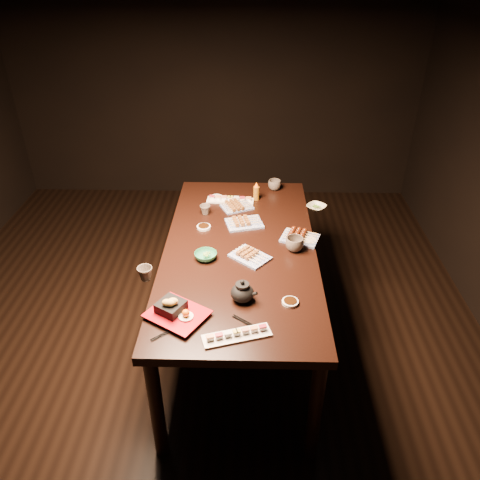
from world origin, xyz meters
name	(u,v)px	position (x,y,z in m)	size (l,w,h in m)	color
ground	(191,364)	(0.00, 0.00, 0.00)	(5.00, 5.00, 0.00)	black
dining_table	(240,296)	(0.31, 0.23, 0.38)	(0.90, 1.80, 0.75)	black
sushi_platter_near	(237,334)	(0.31, -0.52, 0.77)	(0.32, 0.09, 0.04)	white
sushi_platter_far	(230,199)	(0.22, 0.82, 0.77)	(0.33, 0.09, 0.04)	white
yakitori_plate_center	(244,221)	(0.33, 0.50, 0.78)	(0.23, 0.17, 0.06)	#828EB6
yakitori_plate_right	(250,254)	(0.37, 0.12, 0.78)	(0.21, 0.16, 0.05)	#828EB6
yakitori_plate_left	(237,204)	(0.27, 0.73, 0.78)	(0.20, 0.15, 0.05)	#828EB6
tsukune_plate	(300,235)	(0.67, 0.33, 0.78)	(0.22, 0.16, 0.06)	#828EB6
edamame_bowl_green	(206,256)	(0.11, 0.11, 0.77)	(0.13, 0.13, 0.04)	#2A8152
edamame_bowl_cream	(316,207)	(0.82, 0.72, 0.77)	(0.12, 0.12, 0.03)	beige
tempura_tray	(177,309)	(0.02, -0.39, 0.80)	(0.27, 0.22, 0.10)	black
teacup_near_left	(145,274)	(-0.19, -0.10, 0.79)	(0.08, 0.08, 0.08)	#52483F
teacup_mid_right	(295,244)	(0.63, 0.21, 0.79)	(0.11, 0.11, 0.08)	#52483F
teacup_far_left	(205,210)	(0.07, 0.63, 0.78)	(0.07, 0.07, 0.07)	#52483F
teacup_far_right	(274,185)	(0.54, 1.02, 0.79)	(0.09, 0.09, 0.07)	#52483F
teapot	(242,291)	(0.33, -0.26, 0.81)	(0.14, 0.14, 0.12)	black
condiment_bottle	(256,191)	(0.41, 0.86, 0.82)	(0.04, 0.04, 0.13)	brown
sauce_dish_west	(204,227)	(0.07, 0.45, 0.76)	(0.09, 0.09, 0.02)	white
sauce_dish_east	(310,241)	(0.73, 0.30, 0.76)	(0.08, 0.08, 0.01)	white
sauce_dish_se	(290,302)	(0.57, -0.28, 0.76)	(0.08, 0.08, 0.01)	white
sauce_dish_nw	(216,197)	(0.12, 0.86, 0.76)	(0.09, 0.09, 0.02)	white
chopsticks_near	(169,331)	(0.00, -0.50, 0.75)	(0.19, 0.02, 0.01)	black
chopsticks_se	(251,325)	(0.38, -0.45, 0.75)	(0.22, 0.02, 0.01)	black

